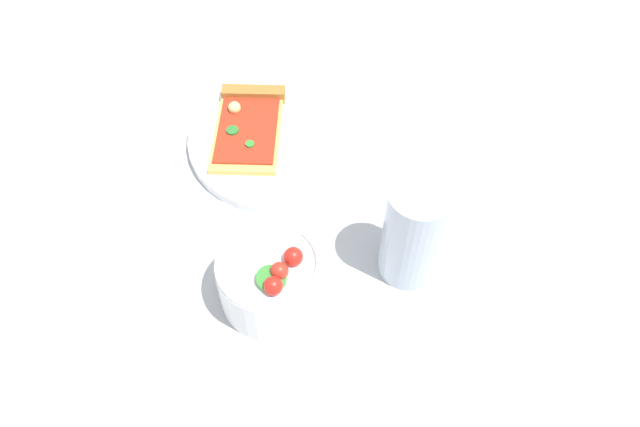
% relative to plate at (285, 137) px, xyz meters
% --- Properties ---
extents(ground_plane, '(2.40, 2.40, 0.00)m').
position_rel_plate_xyz_m(ground_plane, '(0.03, 0.01, -0.01)').
color(ground_plane, '#B2B7BC').
rests_on(ground_plane, ground).
extents(plate, '(0.26, 0.26, 0.01)m').
position_rel_plate_xyz_m(plate, '(0.00, 0.00, 0.00)').
color(plate, white).
rests_on(plate, ground_plane).
extents(pizza_slice_main, '(0.17, 0.17, 0.02)m').
position_rel_plate_xyz_m(pizza_slice_main, '(-0.04, -0.03, 0.01)').
color(pizza_slice_main, '#E5B256').
rests_on(pizza_slice_main, plate).
extents(salad_bowl, '(0.12, 0.12, 0.09)m').
position_rel_plate_xyz_m(salad_bowl, '(0.17, -0.17, 0.03)').
color(salad_bowl, white).
rests_on(salad_bowl, ground_plane).
extents(soda_glass, '(0.07, 0.07, 0.13)m').
position_rel_plate_xyz_m(soda_glass, '(0.25, -0.03, 0.06)').
color(soda_glass, silver).
rests_on(soda_glass, ground_plane).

